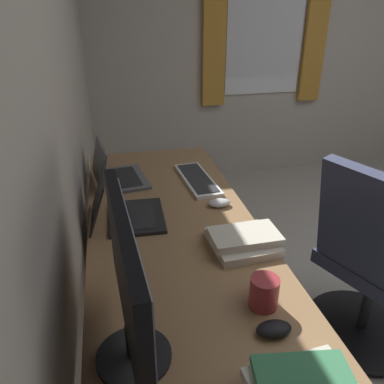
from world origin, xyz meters
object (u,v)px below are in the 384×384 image
at_px(drawer_pedestal, 166,283).
at_px(laptop_left, 115,173).
at_px(monitor_primary, 128,283).
at_px(laptop_leftmost, 122,209).
at_px(coffee_mug, 264,292).
at_px(office_chair, 368,269).
at_px(mouse_spare, 219,203).
at_px(keyboard_main, 197,179).
at_px(book_stack_near, 243,240).
at_px(mouse_main, 274,329).

relative_size(drawer_pedestal, laptop_left, 1.96).
bearing_deg(monitor_primary, laptop_left, 0.15).
height_order(laptop_leftmost, coffee_mug, laptop_leftmost).
bearing_deg(office_chair, mouse_spare, 68.57).
distance_m(keyboard_main, mouse_spare, 0.29).
distance_m(drawer_pedestal, book_stack_near, 0.57).
height_order(drawer_pedestal, mouse_main, mouse_main).
xyz_separation_m(monitor_primary, laptop_leftmost, (0.74, -0.01, -0.20)).
distance_m(keyboard_main, mouse_main, 1.05).
height_order(laptop_left, mouse_spare, laptop_left).
relative_size(drawer_pedestal, book_stack_near, 2.64).
bearing_deg(monitor_primary, coffee_mug, -74.10).
bearing_deg(office_chair, laptop_leftmost, 78.18).
distance_m(drawer_pedestal, office_chair, 0.95).
height_order(mouse_main, mouse_spare, same).
bearing_deg(drawer_pedestal, laptop_leftmost, 90.11).
height_order(laptop_left, keyboard_main, laptop_left).
relative_size(mouse_main, mouse_spare, 1.00).
bearing_deg(book_stack_near, office_chair, -83.66).
relative_size(keyboard_main, mouse_spare, 4.13).
relative_size(mouse_spare, coffee_mug, 0.80).
height_order(keyboard_main, office_chair, office_chair).
bearing_deg(mouse_spare, coffee_mug, 175.89).
relative_size(keyboard_main, coffee_mug, 3.31).
height_order(laptop_left, book_stack_near, laptop_left).
height_order(keyboard_main, coffee_mug, coffee_mug).
distance_m(coffee_mug, office_chair, 0.87).
bearing_deg(keyboard_main, laptop_left, 77.73).
bearing_deg(mouse_spare, mouse_main, 175.54).
height_order(monitor_primary, mouse_spare, monitor_primary).
bearing_deg(laptop_left, coffee_mug, -158.39).
distance_m(drawer_pedestal, laptop_left, 0.62).
bearing_deg(laptop_leftmost, office_chair, -101.82).
height_order(monitor_primary, book_stack_near, monitor_primary).
bearing_deg(drawer_pedestal, laptop_left, 25.09).
xyz_separation_m(mouse_main, coffee_mug, (0.12, -0.01, 0.03)).
height_order(laptop_leftmost, laptop_left, laptop_leftmost).
bearing_deg(monitor_primary, mouse_main, -90.16).
distance_m(monitor_primary, office_chair, 1.32).
distance_m(laptop_leftmost, coffee_mug, 0.74).
bearing_deg(mouse_main, laptop_left, 19.00).
height_order(laptop_leftmost, keyboard_main, laptop_leftmost).
bearing_deg(laptop_left, mouse_spare, -129.88).
height_order(drawer_pedestal, monitor_primary, monitor_primary).
bearing_deg(monitor_primary, drawer_pedestal, -14.28).
height_order(monitor_primary, laptop_leftmost, monitor_primary).
bearing_deg(mouse_main, coffee_mug, -6.42).
relative_size(drawer_pedestal, mouse_spare, 6.68).
distance_m(mouse_spare, book_stack_near, 0.33).
relative_size(coffee_mug, office_chair, 0.13).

